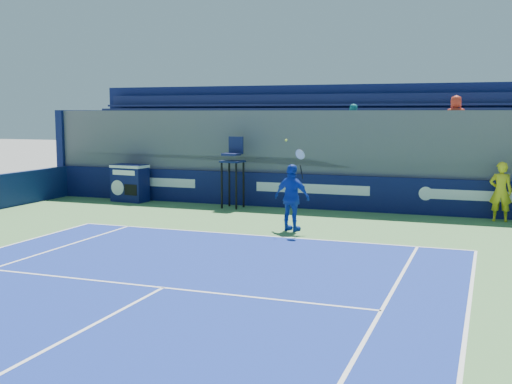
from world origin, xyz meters
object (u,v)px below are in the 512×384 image
(match_clock, at_px, (130,182))
(umpire_chair, at_px, (233,164))
(tennis_player, at_px, (292,198))
(ball_person, at_px, (501,192))

(match_clock, distance_m, umpire_chair, 4.28)
(umpire_chair, distance_m, tennis_player, 4.78)
(match_clock, height_order, tennis_player, tennis_player)
(umpire_chair, relative_size, tennis_player, 0.96)
(ball_person, height_order, umpire_chair, umpire_chair)
(match_clock, xyz_separation_m, tennis_player, (7.41, -3.63, 0.21))
(umpire_chair, xyz_separation_m, tennis_player, (3.21, -3.50, -0.57))
(match_clock, height_order, umpire_chair, umpire_chair)
(ball_person, bearing_deg, tennis_player, 32.11)
(ball_person, xyz_separation_m, umpire_chair, (-8.69, -0.20, 0.60))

